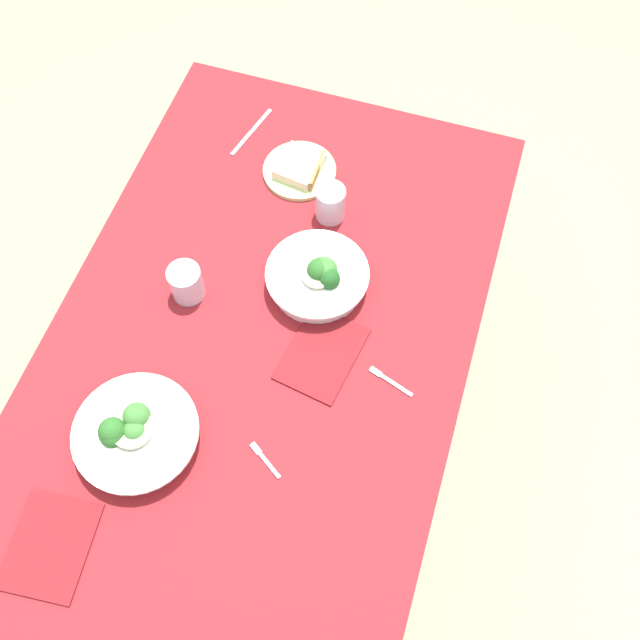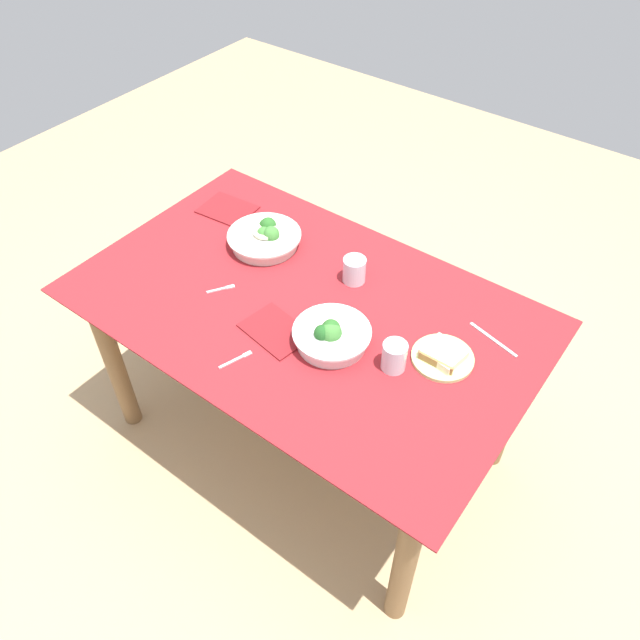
{
  "view_description": "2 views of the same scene",
  "coord_description": "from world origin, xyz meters",
  "px_view_note": "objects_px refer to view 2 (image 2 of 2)",
  "views": [
    {
      "loc": [
        -0.66,
        -0.35,
        2.25
      ],
      "look_at": [
        0.08,
        -0.12,
        0.75
      ],
      "focal_mm": 41.56,
      "sensor_mm": 36.0,
      "label": 1
    },
    {
      "loc": [
        0.91,
        -1.13,
        2.14
      ],
      "look_at": [
        0.08,
        -0.03,
        0.75
      ],
      "focal_mm": 34.94,
      "sensor_mm": 36.0,
      "label": 2
    }
  ],
  "objects_px": {
    "water_glass_center": "(354,270)",
    "broccoli_bowl_near": "(331,335)",
    "water_glass_side": "(394,356)",
    "broccoli_bowl_far": "(265,238)",
    "fork_by_near_bowl": "(237,359)",
    "fork_by_far_bowl": "(222,289)",
    "napkin_folded_upper": "(274,330)",
    "bread_side_plate": "(443,356)",
    "napkin_folded_lower": "(227,209)",
    "table_knife_left": "(493,339)"
  },
  "relations": [
    {
      "from": "water_glass_center",
      "to": "broccoli_bowl_near",
      "type": "bearing_deg",
      "value": -68.6
    },
    {
      "from": "water_glass_center",
      "to": "water_glass_side",
      "type": "distance_m",
      "value": 0.4
    },
    {
      "from": "broccoli_bowl_near",
      "to": "water_glass_side",
      "type": "bearing_deg",
      "value": 9.55
    },
    {
      "from": "broccoli_bowl_far",
      "to": "fork_by_near_bowl",
      "type": "xyz_separation_m",
      "value": [
        0.29,
        -0.47,
        -0.03
      ]
    },
    {
      "from": "water_glass_side",
      "to": "fork_by_far_bowl",
      "type": "height_order",
      "value": "water_glass_side"
    },
    {
      "from": "fork_by_near_bowl",
      "to": "napkin_folded_upper",
      "type": "height_order",
      "value": "napkin_folded_upper"
    },
    {
      "from": "broccoli_bowl_near",
      "to": "fork_by_far_bowl",
      "type": "bearing_deg",
      "value": -177.38
    },
    {
      "from": "water_glass_center",
      "to": "water_glass_side",
      "type": "xyz_separation_m",
      "value": [
        0.31,
        -0.25,
        0.0
      ]
    },
    {
      "from": "bread_side_plate",
      "to": "napkin_folded_lower",
      "type": "height_order",
      "value": "bread_side_plate"
    },
    {
      "from": "bread_side_plate",
      "to": "table_knife_left",
      "type": "xyz_separation_m",
      "value": [
        0.09,
        0.16,
        -0.01
      ]
    },
    {
      "from": "broccoli_bowl_near",
      "to": "table_knife_left",
      "type": "xyz_separation_m",
      "value": [
        0.39,
        0.31,
        -0.03
      ]
    },
    {
      "from": "fork_by_far_bowl",
      "to": "napkin_folded_upper",
      "type": "relative_size",
      "value": 0.41
    },
    {
      "from": "fork_by_far_bowl",
      "to": "water_glass_center",
      "type": "bearing_deg",
      "value": -14.04
    },
    {
      "from": "table_knife_left",
      "to": "napkin_folded_upper",
      "type": "distance_m",
      "value": 0.67
    },
    {
      "from": "water_glass_center",
      "to": "napkin_folded_upper",
      "type": "xyz_separation_m",
      "value": [
        -0.06,
        -0.34,
        -0.04
      ]
    },
    {
      "from": "bread_side_plate",
      "to": "broccoli_bowl_near",
      "type": "bearing_deg",
      "value": -154.3
    },
    {
      "from": "table_knife_left",
      "to": "napkin_folded_lower",
      "type": "height_order",
      "value": "napkin_folded_lower"
    },
    {
      "from": "water_glass_center",
      "to": "table_knife_left",
      "type": "distance_m",
      "value": 0.5
    },
    {
      "from": "broccoli_bowl_near",
      "to": "bread_side_plate",
      "type": "xyz_separation_m",
      "value": [
        0.3,
        0.15,
        -0.02
      ]
    },
    {
      "from": "water_glass_center",
      "to": "fork_by_far_bowl",
      "type": "distance_m",
      "value": 0.44
    },
    {
      "from": "water_glass_side",
      "to": "napkin_folded_upper",
      "type": "distance_m",
      "value": 0.39
    },
    {
      "from": "fork_by_near_bowl",
      "to": "table_knife_left",
      "type": "xyz_separation_m",
      "value": [
        0.57,
        0.53,
        -0.0
      ]
    },
    {
      "from": "broccoli_bowl_near",
      "to": "fork_by_far_bowl",
      "type": "relative_size",
      "value": 2.81
    },
    {
      "from": "broccoli_bowl_far",
      "to": "napkin_folded_upper",
      "type": "height_order",
      "value": "broccoli_bowl_far"
    },
    {
      "from": "fork_by_near_bowl",
      "to": "broccoli_bowl_near",
      "type": "bearing_deg",
      "value": -21.53
    },
    {
      "from": "broccoli_bowl_near",
      "to": "napkin_folded_lower",
      "type": "relative_size",
      "value": 1.21
    },
    {
      "from": "bread_side_plate",
      "to": "water_glass_side",
      "type": "height_order",
      "value": "water_glass_side"
    },
    {
      "from": "napkin_folded_upper",
      "to": "broccoli_bowl_far",
      "type": "bearing_deg",
      "value": 134.01
    },
    {
      "from": "broccoli_bowl_near",
      "to": "water_glass_side",
      "type": "distance_m",
      "value": 0.2
    },
    {
      "from": "table_knife_left",
      "to": "broccoli_bowl_far",
      "type": "bearing_deg",
      "value": 18.13
    },
    {
      "from": "water_glass_side",
      "to": "napkin_folded_upper",
      "type": "bearing_deg",
      "value": -165.61
    },
    {
      "from": "fork_by_far_bowl",
      "to": "water_glass_side",
      "type": "bearing_deg",
      "value": -52.16
    },
    {
      "from": "broccoli_bowl_far",
      "to": "water_glass_side",
      "type": "xyz_separation_m",
      "value": [
        0.67,
        -0.21,
        0.01
      ]
    },
    {
      "from": "table_knife_left",
      "to": "fork_by_far_bowl",
      "type": "bearing_deg",
      "value": 35.9
    },
    {
      "from": "table_knife_left",
      "to": "napkin_folded_upper",
      "type": "bearing_deg",
      "value": 47.57
    },
    {
      "from": "broccoli_bowl_near",
      "to": "napkin_folded_lower",
      "type": "distance_m",
      "value": 0.8
    },
    {
      "from": "broccoli_bowl_near",
      "to": "napkin_folded_upper",
      "type": "height_order",
      "value": "broccoli_bowl_near"
    },
    {
      "from": "fork_by_far_bowl",
      "to": "napkin_folded_lower",
      "type": "bearing_deg",
      "value": 73.66
    },
    {
      "from": "water_glass_side",
      "to": "napkin_folded_lower",
      "type": "xyz_separation_m",
      "value": [
        -0.93,
        0.29,
        -0.04
      ]
    },
    {
      "from": "bread_side_plate",
      "to": "water_glass_side",
      "type": "bearing_deg",
      "value": -132.32
    },
    {
      "from": "water_glass_side",
      "to": "table_knife_left",
      "type": "distance_m",
      "value": 0.34
    },
    {
      "from": "fork_by_near_bowl",
      "to": "broccoli_bowl_far",
      "type": "bearing_deg",
      "value": 49.88
    },
    {
      "from": "water_glass_side",
      "to": "fork_by_near_bowl",
      "type": "relative_size",
      "value": 0.87
    },
    {
      "from": "water_glass_side",
      "to": "fork_by_far_bowl",
      "type": "distance_m",
      "value": 0.64
    },
    {
      "from": "fork_by_far_bowl",
      "to": "napkin_folded_upper",
      "type": "xyz_separation_m",
      "value": [
        0.26,
        -0.04,
        0.0
      ]
    },
    {
      "from": "broccoli_bowl_near",
      "to": "napkin_folded_lower",
      "type": "height_order",
      "value": "broccoli_bowl_near"
    },
    {
      "from": "broccoli_bowl_near",
      "to": "fork_by_near_bowl",
      "type": "distance_m",
      "value": 0.29
    },
    {
      "from": "table_knife_left",
      "to": "water_glass_side",
      "type": "bearing_deg",
      "value": 69.74
    },
    {
      "from": "water_glass_side",
      "to": "broccoli_bowl_far",
      "type": "bearing_deg",
      "value": 162.31
    },
    {
      "from": "broccoli_bowl_far",
      "to": "broccoli_bowl_near",
      "type": "distance_m",
      "value": 0.53
    }
  ]
}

